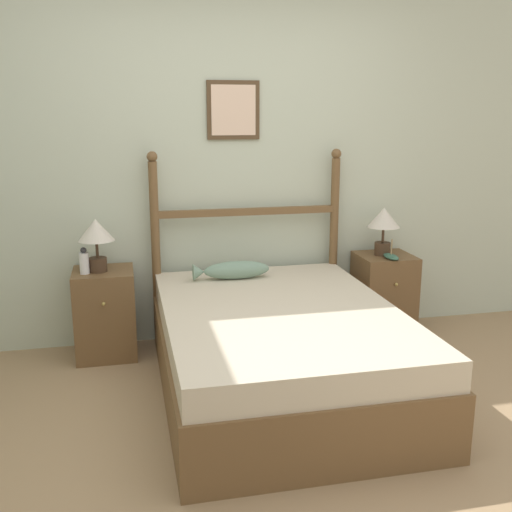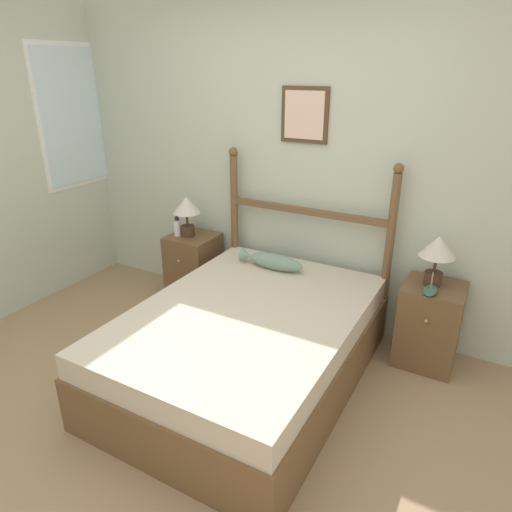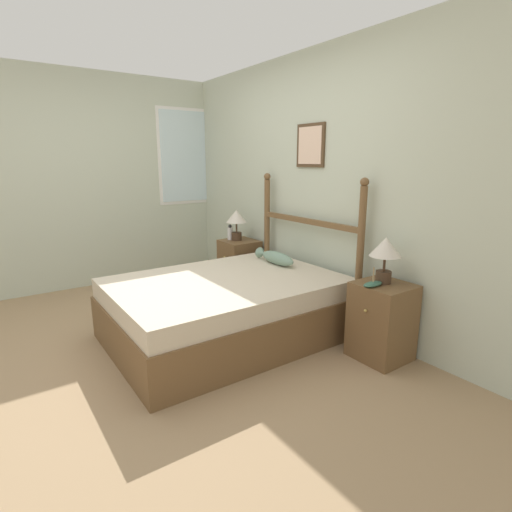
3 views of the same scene
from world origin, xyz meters
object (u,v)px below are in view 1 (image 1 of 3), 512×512
Objects in this scene: bed at (280,350)px; table_lamp_right at (384,222)px; nightstand_left at (105,313)px; fish_pillow at (232,270)px; bottle at (84,262)px; table_lamp_left at (96,235)px; model_boat at (391,256)px; nightstand_right at (383,294)px.

table_lamp_right is (1.01, 0.81, 0.60)m from bed.
nightstand_left is 1.15× the size of fish_pillow.
nightstand_left is at bearing 26.23° from bottle.
table_lamp_left is 2.09m from model_boat.
model_boat is 0.35× the size of fish_pillow.
table_lamp_right is at bearing 0.26° from nightstand_left.
nightstand_left is 2.08m from model_boat.
bed is 10.40× the size of model_boat.
nightstand_left is 1.70× the size of table_lamp_left.
bed is 1.31m from nightstand_left.
fish_pillow reaches higher than nightstand_right.
fish_pillow is (0.98, -0.08, -0.09)m from bottle.
bottle reaches higher than bed.
fish_pillow is at bearing -7.20° from table_lamp_left.
nightstand_right is 1.15× the size of fish_pillow.
nightstand_right is 0.35m from model_boat.
table_lamp_left is 0.68× the size of fish_pillow.
nightstand_right reaches higher than bed.
bed is 1.43m from table_lamp_right.
nightstand_left is (-1.03, 0.80, 0.04)m from bed.
table_lamp_right is at bearing 159.41° from nightstand_right.
nightstand_right is at bearing 37.93° from bed.
nightstand_right is at bearing -20.59° from table_lamp_right.
bed is 1.43m from bottle.
fish_pillow is (-1.20, -0.13, 0.29)m from nightstand_right.
nightstand_right is 2.17m from table_lamp_left.
bottle is at bearing -178.27° from table_lamp_right.
table_lamp_right is 1.93× the size of model_boat.
bottle is (-2.18, -0.06, 0.39)m from nightstand_right.
table_lamp_right is 1.21m from fish_pillow.
table_lamp_left is (-1.06, 0.79, 0.60)m from bed.
nightstand_right is 0.56m from table_lamp_right.
model_boat is 1.18m from fish_pillow.
nightstand_right is (1.03, 0.80, 0.04)m from bed.
table_lamp_right is 1.99× the size of bottle.
bottle is at bearing 146.84° from bed.
model_boat is (0.01, -0.13, -0.23)m from table_lamp_right.
nightstand_left is at bearing 171.36° from fish_pillow.
table_lamp_left is at bearing -145.76° from nightstand_left.
nightstand_left is 1.70× the size of table_lamp_right.
model_boat is at bearing -3.47° from nightstand_left.
nightstand_right is 3.39× the size of bottle.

